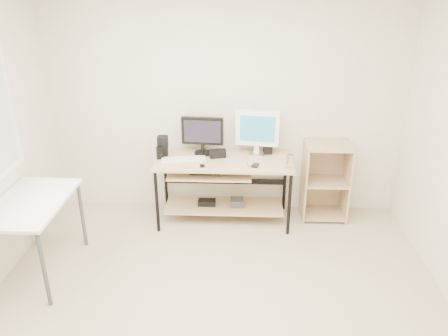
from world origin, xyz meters
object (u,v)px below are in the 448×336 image
white_imac (257,129)px  audio_controller (160,153)px  side_table (32,209)px  shelf_unit (325,180)px  desk (222,177)px  black_monitor (202,133)px

white_imac → audio_controller: size_ratio=3.62×
side_table → audio_controller: size_ratio=7.05×
side_table → shelf_unit: bearing=23.3°
desk → white_imac: bearing=22.6°
shelf_unit → black_monitor: 1.50m
side_table → audio_controller: audio_controller is taller
desk → white_imac: (0.39, 0.16, 0.51)m
shelf_unit → audio_controller: size_ratio=6.34×
shelf_unit → black_monitor: bearing=-180.0°
side_table → shelf_unit: 3.09m
white_imac → audio_controller: bearing=-162.5°
shelf_unit → audio_controller: shelf_unit is taller
black_monitor → white_imac: 0.61m
black_monitor → audio_controller: size_ratio=3.30×
black_monitor → audio_controller: bearing=-154.9°
desk → audio_controller: bearing=-178.9°
side_table → audio_controller: 1.44m
white_imac → audio_controller: white_imac is taller
shelf_unit → audio_controller: (-1.85, -0.17, 0.37)m
white_imac → shelf_unit: bearing=8.1°
desk → side_table: bearing=-147.3°
side_table → black_monitor: size_ratio=2.13×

